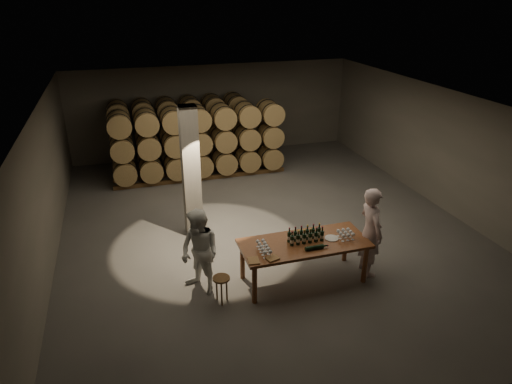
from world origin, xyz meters
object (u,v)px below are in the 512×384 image
object	(u,v)px
plate	(332,238)
person_man	(370,232)
bottle_cluster	(306,236)
notebook_near	(272,258)
person_woman	(200,252)
stool	(221,282)
tasting_table	(304,247)

from	to	relation	value
plate	person_man	size ratio (longest dim) A/B	0.15
bottle_cluster	notebook_near	bearing A→B (deg)	-152.95
plate	person_woman	size ratio (longest dim) A/B	0.16
plate	stool	size ratio (longest dim) A/B	0.51
tasting_table	person_woman	world-z (taller)	person_woman
person_man	tasting_table	bearing A→B (deg)	84.45
tasting_table	stool	size ratio (longest dim) A/B	4.69
stool	person_woman	size ratio (longest dim) A/B	0.31
plate	person_woman	world-z (taller)	person_woman
bottle_cluster	plate	distance (m)	0.57
notebook_near	person_woman	xyz separation A→B (m)	(-1.26, 0.66, -0.03)
tasting_table	plate	bearing A→B (deg)	-2.40
stool	person_man	distance (m)	3.24
notebook_near	person_man	world-z (taller)	person_man
tasting_table	notebook_near	distance (m)	0.92
bottle_cluster	plate	xyz separation A→B (m)	(0.55, -0.06, -0.11)
notebook_near	bottle_cluster	bearing A→B (deg)	11.39
bottle_cluster	notebook_near	size ratio (longest dim) A/B	3.22
notebook_near	person_woman	distance (m)	1.42
tasting_table	person_man	bearing A→B (deg)	-4.83
bottle_cluster	stool	world-z (taller)	bottle_cluster
bottle_cluster	person_man	bearing A→B (deg)	-6.26
plate	bottle_cluster	bearing A→B (deg)	174.15
tasting_table	bottle_cluster	world-z (taller)	bottle_cluster
notebook_near	stool	distance (m)	1.08
tasting_table	stool	world-z (taller)	tasting_table
tasting_table	person_man	xyz separation A→B (m)	(1.42, -0.12, 0.18)
bottle_cluster	person_man	xyz separation A→B (m)	(1.38, -0.15, -0.04)
plate	stool	xyz separation A→B (m)	(-2.37, -0.19, -0.45)
plate	person_woman	bearing A→B (deg)	174.09
notebook_near	tasting_table	bearing A→B (deg)	10.66
bottle_cluster	person_woman	size ratio (longest dim) A/B	0.41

